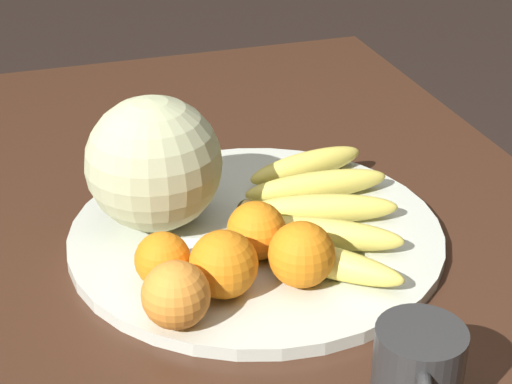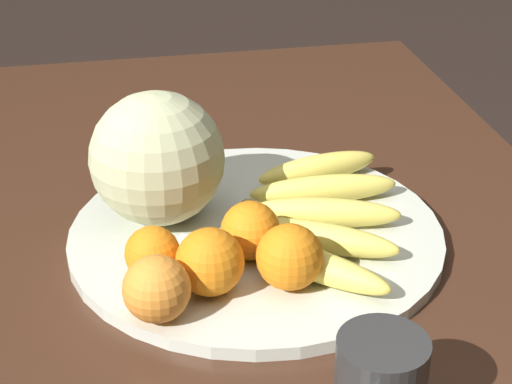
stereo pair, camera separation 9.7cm
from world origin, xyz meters
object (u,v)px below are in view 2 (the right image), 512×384
object	(u,v)px
kitchen_table	(234,302)
banana_bunch	(320,212)
orange_front_right	(290,257)
orange_back_left	(250,230)
melon	(157,158)
produce_tag	(185,257)
orange_front_left	(210,262)
fruit_bowl	(256,235)
orange_mid_center	(153,254)
orange_back_right	(157,289)

from	to	relation	value
kitchen_table	banana_bunch	bearing A→B (deg)	71.56
orange_front_right	orange_back_left	size ratio (longest dim) A/B	1.07
melon	produce_tag	size ratio (longest dim) A/B	1.61
banana_bunch	orange_front_left	xyz separation A→B (m)	(0.11, -0.14, 0.02)
melon	orange_front_right	distance (m)	0.21
fruit_bowl	orange_mid_center	world-z (taller)	orange_mid_center
orange_front_left	orange_front_right	xyz separation A→B (m)	(0.01, 0.08, -0.00)
orange_front_right	kitchen_table	bearing A→B (deg)	-166.27
banana_bunch	orange_mid_center	xyz separation A→B (m)	(0.07, -0.20, 0.01)
melon	orange_front_left	xyz separation A→B (m)	(0.16, 0.04, -0.04)
kitchen_table	orange_back_right	bearing A→B (deg)	-31.00
orange_back_right	orange_back_left	bearing A→B (deg)	129.59
kitchen_table	orange_front_left	bearing A→B (deg)	-18.56
orange_back_right	produce_tag	bearing A→B (deg)	158.56
orange_mid_center	produce_tag	distance (m)	0.05
kitchen_table	orange_mid_center	size ratio (longest dim) A/B	21.04
melon	orange_back_left	world-z (taller)	melon
produce_tag	orange_back_left	bearing A→B (deg)	101.35
orange_back_left	orange_back_right	xyz separation A→B (m)	(0.09, -0.11, 0.00)
fruit_bowl	orange_front_right	size ratio (longest dim) A/B	6.20
orange_front_left	melon	bearing A→B (deg)	-167.26
banana_bunch	orange_mid_center	distance (m)	0.21
orange_front_left	produce_tag	distance (m)	0.08
melon	orange_mid_center	size ratio (longest dim) A/B	2.66
orange_front_right	orange_mid_center	xyz separation A→B (m)	(-0.04, -0.14, -0.01)
melon	produce_tag	xyz separation A→B (m)	(0.10, 0.02, -0.08)
banana_bunch	orange_back_left	size ratio (longest dim) A/B	4.92
fruit_bowl	orange_front_right	bearing A→B (deg)	6.02
banana_bunch	orange_front_left	size ratio (longest dim) A/B	4.51
orange_front_right	orange_back_right	xyz separation A→B (m)	(0.03, -0.14, -0.00)
banana_bunch	orange_front_left	bearing A→B (deg)	-128.14
orange_mid_center	orange_back_left	distance (m)	0.11
banana_bunch	orange_back_left	bearing A→B (deg)	-136.22
banana_bunch	orange_back_right	distance (m)	0.25
orange_front_left	produce_tag	size ratio (longest dim) A/B	0.73
orange_front_left	orange_back_left	distance (m)	0.08
kitchen_table	orange_front_left	size ratio (longest dim) A/B	17.43
orange_front_right	produce_tag	size ratio (longest dim) A/B	0.72
banana_bunch	orange_mid_center	world-z (taller)	orange_mid_center
fruit_bowl	produce_tag	xyz separation A→B (m)	(0.04, -0.09, 0.01)
melon	orange_front_right	size ratio (longest dim) A/B	2.24
orange_back_right	kitchen_table	bearing A→B (deg)	149.00
orange_front_left	orange_back_right	distance (m)	0.07
kitchen_table	fruit_bowl	xyz separation A→B (m)	(0.03, 0.02, 0.11)
orange_front_right	orange_back_left	bearing A→B (deg)	-155.29
fruit_bowl	orange_back_right	xyz separation A→B (m)	(0.14, -0.13, 0.04)
kitchen_table	orange_mid_center	bearing A→B (deg)	-44.90
orange_front_left	orange_front_right	world-z (taller)	orange_front_left
orange_front_left	orange_mid_center	xyz separation A→B (m)	(-0.04, -0.06, -0.01)
melon	produce_tag	world-z (taller)	melon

